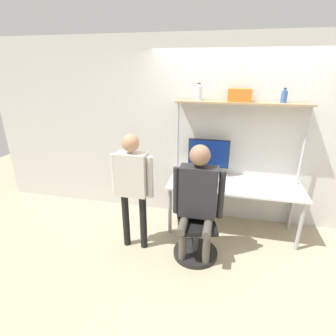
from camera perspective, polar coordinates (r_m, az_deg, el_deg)
The scene contains 13 objects.
ground_plane at distance 3.83m, azimuth 13.25°, elevation -15.78°, with size 12.00×12.00×0.00m, color tan.
wall_back at distance 3.94m, azimuth 14.99°, elevation 7.03°, with size 8.00×0.06×2.70m.
desk at distance 3.80m, azimuth 14.14°, elevation -4.36°, with size 1.83×0.70×0.74m.
shelf_unit at distance 3.71m, azimuth 15.38°, elevation 9.72°, with size 1.74×0.29×1.84m.
monitor at distance 3.86m, azimuth 8.80°, elevation 2.76°, with size 0.59×0.17×0.56m.
laptop at distance 3.61m, azimuth 7.46°, elevation -2.90°, with size 0.33×0.23×0.23m.
cell_phone at distance 3.63m, azimuth 11.79°, elevation -4.03°, with size 0.07×0.15×0.01m.
office_chair at distance 3.44m, azimuth 6.05°, elevation -14.03°, with size 0.56×0.56×0.94m.
person_seated at distance 3.10m, azimuth 6.54°, elevation -5.67°, with size 0.61×0.48×1.46m.
person_standing at distance 3.24m, azimuth -7.77°, elevation -2.51°, with size 0.54×0.21×1.54m.
bottle_blue at distance 3.72m, azimuth 23.96°, elevation 14.05°, with size 0.07×0.07×0.18m.
bottle_clear at distance 3.68m, azimuth 6.73°, elevation 15.90°, with size 0.09×0.09×0.23m.
storage_box at distance 3.66m, azimuth 15.32°, elevation 15.06°, with size 0.30×0.18×0.16m.
Camera 1 is at (-0.16, -3.08, 2.27)m, focal length 28.00 mm.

